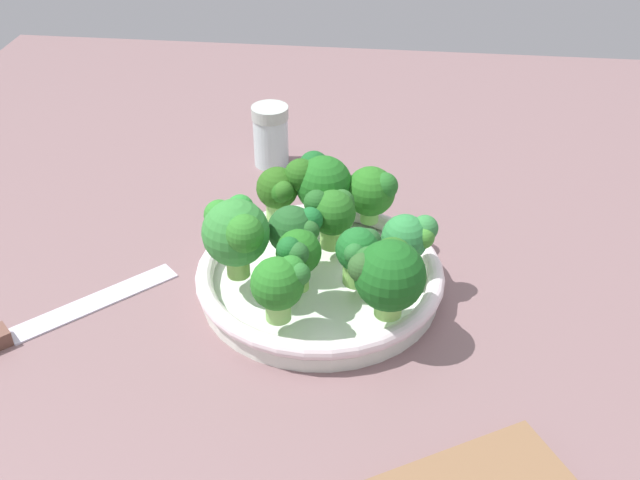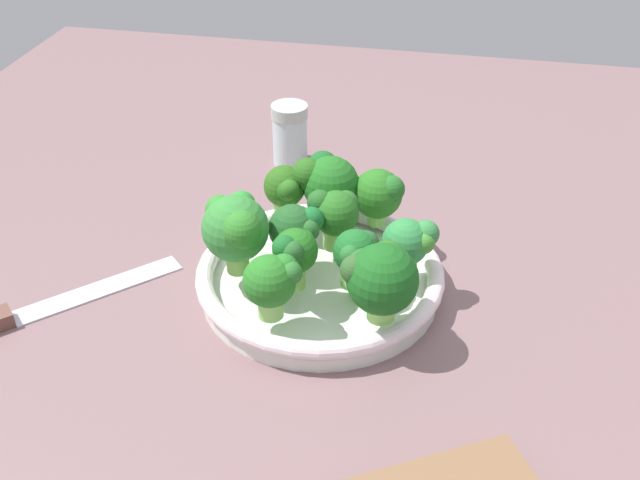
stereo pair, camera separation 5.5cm
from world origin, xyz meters
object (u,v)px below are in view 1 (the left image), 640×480
broccoli_floret_8 (236,231)px  broccoli_floret_3 (359,252)px  broccoli_floret_0 (387,273)px  broccoli_floret_1 (373,191)px  broccoli_floret_7 (278,192)px  knife (8,335)px  pepper_shaker (271,135)px  broccoli_floret_2 (280,283)px  broccoli_floret_5 (295,231)px  broccoli_floret_4 (332,213)px  broccoli_floret_9 (319,182)px  bowl (320,278)px  broccoli_floret_6 (409,238)px  broccoli_floret_10 (298,253)px

broccoli_floret_8 → broccoli_floret_3: bearing=-178.9°
broccoli_floret_0 → broccoli_floret_1: 15.04cm
broccoli_floret_0 → broccoli_floret_7: 18.17cm
knife → pepper_shaker: size_ratio=2.60×
broccoli_floret_2 → broccoli_floret_8: 7.79cm
broccoli_floret_3 → broccoli_floret_7: 13.20cm
broccoli_floret_5 → broccoli_floret_8: 6.11cm
broccoli_floret_8 → broccoli_floret_4: bearing=-143.6°
broccoli_floret_8 → broccoli_floret_9: 12.75cm
broccoli_floret_7 → pepper_shaker: bearing=-77.8°
broccoli_floret_4 → knife: (28.49, 14.24, -6.36)cm
broccoli_floret_1 → bowl: bearing=61.8°
broccoli_floret_0 → broccoli_floret_5: 11.58cm
broccoli_floret_4 → broccoli_floret_6: size_ratio=1.13×
broccoli_floret_6 → bowl: bearing=7.2°
broccoli_floret_6 → broccoli_floret_7: (13.68, -6.32, 0.56)cm
broccoli_floret_9 → broccoli_floret_7: bearing=15.1°
broccoli_floret_10 → pepper_shaker: size_ratio=0.81×
broccoli_floret_0 → broccoli_floret_10: bearing=-16.0°
bowl → broccoli_floret_2: (2.52, 8.22, 5.34)cm
broccoli_floret_0 → broccoli_floret_8: (14.23, -3.94, 0.67)cm
broccoli_floret_0 → broccoli_floret_1: broccoli_floret_0 is taller
broccoli_floret_3 → broccoli_floret_4: bearing=-62.2°
broccoli_floret_2 → broccoli_floret_10: broccoli_floret_10 is taller
broccoli_floret_10 → knife: broccoli_floret_10 is taller
broccoli_floret_9 → pepper_shaker: size_ratio=0.93×
broccoli_floret_1 → broccoli_floret_5: 10.62cm
bowl → broccoli_floret_6: size_ratio=4.46×
broccoli_floret_6 → pepper_shaker: broccoli_floret_6 is taller
broccoli_floret_9 → broccoli_floret_1: bearing=-179.8°
broccoli_floret_4 → broccoli_floret_6: broccoli_floret_4 is taller
broccoli_floret_4 → knife: broccoli_floret_4 is taller
broccoli_floret_5 → knife: broccoli_floret_5 is taller
broccoli_floret_8 → broccoli_floret_10: (-6.01, 1.59, -0.88)cm
broccoli_floret_5 → broccoli_floret_9: (-1.49, -7.88, 1.02)cm
broccoli_floret_3 → knife: bearing=14.8°
pepper_shaker → broccoli_floret_8: bearing=93.3°
broccoli_floret_1 → broccoli_floret_4: size_ratio=1.00×
broccoli_floret_5 → pepper_shaker: bearing=-75.1°
knife → broccoli_floret_0: bearing=-173.1°
broccoli_floret_2 → broccoli_floret_1: bearing=-112.9°
broccoli_floret_7 → knife: (22.51, 17.90, -6.30)cm
broccoli_floret_8 → broccoli_floret_10: bearing=165.2°
bowl → pepper_shaker: 27.41cm
broccoli_floret_5 → broccoli_floret_9: bearing=-100.7°
broccoli_floret_3 → broccoli_floret_6: broccoli_floret_3 is taller
broccoli_floret_8 → broccoli_floret_5: bearing=-148.9°
broccoli_floret_0 → knife: 35.31cm
broccoli_floret_0 → broccoli_floret_4: size_ratio=1.20×
broccoli_floret_4 → broccoli_floret_9: bearing=-69.4°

